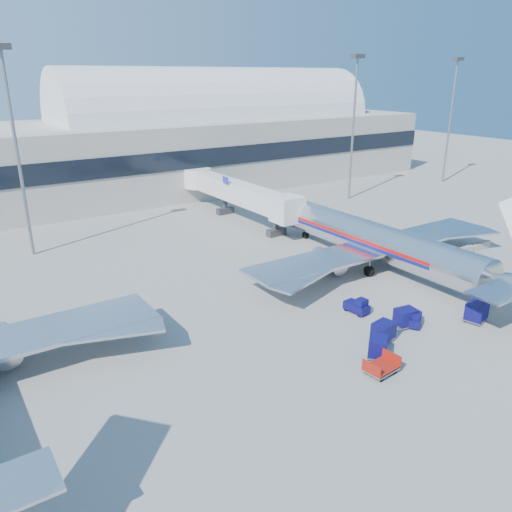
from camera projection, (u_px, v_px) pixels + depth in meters
ground at (339, 305)px, 44.97m from camera, size 260.00×260.00×0.00m
terminal at (35, 156)px, 78.90m from camera, size 170.00×28.15×21.00m
airliner_main at (381, 242)px, 52.73m from camera, size 32.00×37.26×12.07m
jetbridge_near at (232, 191)px, 71.64m from camera, size 4.40×27.50×6.25m
mast_west at (12, 123)px, 52.82m from camera, size 2.00×1.20×22.60m
mast_east at (354, 107)px, 79.05m from camera, size 2.00×1.20×22.60m
mast_far_east at (452, 103)px, 92.16m from camera, size 2.00×1.20×22.60m
barrier_near at (446, 256)px, 55.82m from camera, size 3.00×0.55×0.90m
barrier_mid at (464, 251)px, 57.55m from camera, size 3.00×0.55×0.90m
barrier_far at (481, 246)px, 59.28m from camera, size 3.00×0.55×0.90m
tug_lead at (414, 319)px, 41.15m from camera, size 2.39×2.09×1.40m
tug_right at (458, 276)px, 49.89m from camera, size 2.37×2.00×1.38m
tug_left at (357, 306)px, 43.35m from camera, size 1.30×2.29×1.43m
cart_train_a at (406, 317)px, 40.98m from camera, size 1.97×1.63×1.56m
cart_train_b at (383, 331)px, 38.71m from camera, size 1.97×1.62×1.57m
cart_train_c at (378, 347)px, 36.50m from camera, size 2.21×2.16×1.55m
cart_solo_near at (477, 311)px, 41.82m from camera, size 2.22×1.88×1.70m
cart_open_red at (381, 368)px, 34.58m from camera, size 2.46×1.83×0.62m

